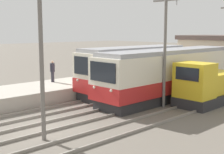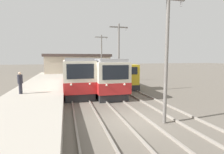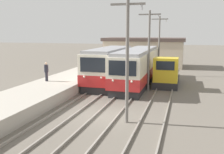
% 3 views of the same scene
% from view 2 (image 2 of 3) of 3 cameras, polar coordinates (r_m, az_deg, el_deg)
% --- Properties ---
extents(ground_plane, '(200.00, 200.00, 0.00)m').
position_cam_2_polar(ground_plane, '(10.90, 6.53, -14.09)').
color(ground_plane, '#665E54').
extents(platform_left, '(4.50, 54.00, 0.95)m').
position_cam_2_polar(platform_left, '(10.37, -28.63, -13.16)').
color(platform_left, '#ADA599').
rests_on(platform_left, ground).
extents(track_left, '(1.54, 60.00, 0.14)m').
position_cam_2_polar(track_left, '(10.27, -7.58, -15.00)').
color(track_left, gray).
rests_on(track_left, ground).
extents(track_center, '(1.54, 60.00, 0.14)m').
position_cam_2_polar(track_center, '(10.95, 7.54, -13.63)').
color(track_center, gray).
rests_on(track_center, ground).
extents(track_right, '(1.54, 60.00, 0.14)m').
position_cam_2_polar(track_right, '(12.36, 20.79, -11.65)').
color(track_right, gray).
rests_on(track_right, ground).
extents(commuter_train_left, '(2.84, 10.28, 3.80)m').
position_cam_2_polar(commuter_train_left, '(19.81, -11.41, 0.26)').
color(commuter_train_left, '#28282B').
rests_on(commuter_train_left, ground).
extents(commuter_train_center, '(2.84, 13.77, 3.69)m').
position_cam_2_polar(commuter_train_center, '(21.06, -3.94, 0.60)').
color(commuter_train_center, '#28282B').
rests_on(commuter_train_center, ground).
extents(shunting_locomotive, '(2.40, 5.70, 3.00)m').
position_cam_2_polar(shunting_locomotive, '(22.04, 3.67, -0.47)').
color(shunting_locomotive, '#28282B').
rests_on(shunting_locomotive, ground).
extents(catenary_mast_near, '(2.00, 0.20, 7.33)m').
position_cam_2_polar(catenary_mast_near, '(10.29, 17.42, 7.09)').
color(catenary_mast_near, slate).
rests_on(catenary_mast_near, ground).
extents(catenary_mast_mid, '(2.00, 0.20, 7.33)m').
position_cam_2_polar(catenary_mast_mid, '(18.68, 2.19, 6.87)').
color(catenary_mast_mid, slate).
rests_on(catenary_mast_mid, ground).
extents(catenary_mast_far, '(2.00, 0.20, 7.33)m').
position_cam_2_polar(catenary_mast_far, '(27.55, -3.43, 6.67)').
color(catenary_mast_far, slate).
rests_on(catenary_mast_far, ground).
extents(person_on_platform, '(0.38, 0.38, 1.74)m').
position_cam_2_polar(person_on_platform, '(15.55, -27.78, -1.45)').
color(person_on_platform, '#282833').
rests_on(person_on_platform, platform_left).
extents(station_building, '(12.60, 6.30, 4.51)m').
position_cam_2_polar(station_building, '(35.61, -11.13, 3.71)').
color(station_building, beige).
rests_on(station_building, ground).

